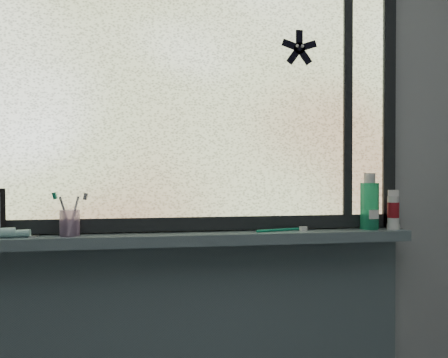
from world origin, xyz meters
TOP-DOWN VIEW (x-y plane):
  - wall_back at (0.00, 1.30)m, footprint 3.00×0.01m
  - windowsill at (0.00, 1.23)m, footprint 1.62×0.14m
  - window_pane at (0.00, 1.28)m, footprint 1.50×0.01m
  - frame_bottom at (0.00, 1.28)m, footprint 1.60×0.03m
  - frame_right at (0.78, 1.28)m, footprint 0.05×0.03m
  - frame_mullion at (0.60, 1.28)m, footprint 0.03×0.03m
  - starfish_sticker at (0.40, 1.27)m, footprint 0.15×0.02m
  - toothpaste_tube at (-0.64, 1.21)m, footprint 0.19×0.05m
  - toothbrush_cup at (-0.45, 1.23)m, footprint 0.08×0.08m
  - toothbrush_lying at (0.31, 1.23)m, footprint 0.22×0.08m
  - mouthwash_bottle at (0.68, 1.24)m, footprint 0.08×0.08m
  - cream_tube at (0.77, 1.22)m, footprint 0.05×0.05m

SIDE VIEW (x-z plane):
  - windowsill at x=0.00m, z-range 0.98..1.02m
  - toothbrush_lying at x=0.31m, z-range 1.02..1.04m
  - toothpaste_tube at x=-0.64m, z-range 1.02..1.05m
  - frame_bottom at x=0.00m, z-range 1.02..1.07m
  - toothbrush_cup at x=-0.45m, z-range 1.02..1.11m
  - cream_tube at x=0.77m, z-range 1.05..1.16m
  - mouthwash_bottle at x=0.68m, z-range 1.04..1.22m
  - wall_back at x=0.00m, z-range 0.00..2.50m
  - frame_right at x=0.78m, z-range 0.98..2.08m
  - window_pane at x=0.00m, z-range 1.03..2.03m
  - frame_mullion at x=0.60m, z-range 1.03..2.03m
  - starfish_sticker at x=0.40m, z-range 1.65..1.79m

